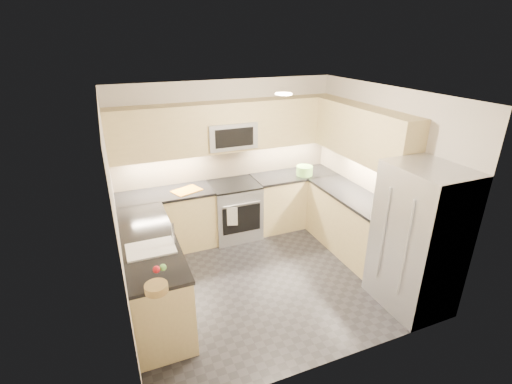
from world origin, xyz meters
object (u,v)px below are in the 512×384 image
(gas_range, at_px, (235,210))
(cutting_board, at_px, (187,191))
(microwave, at_px, (230,135))
(utensil_bowl, at_px, (304,171))
(refrigerator, at_px, (418,239))
(fruit_basket, at_px, (156,288))

(gas_range, relative_size, cutting_board, 2.23)
(microwave, distance_m, utensil_bowl, 1.41)
(cutting_board, bearing_deg, refrigerator, -47.20)
(utensil_bowl, bearing_deg, refrigerator, -84.32)
(refrigerator, bearing_deg, cutting_board, 132.80)
(gas_range, bearing_deg, utensil_bowl, -4.67)
(cutting_board, bearing_deg, utensil_bowl, -1.98)
(gas_range, distance_m, cutting_board, 0.91)
(cutting_board, height_order, fruit_basket, fruit_basket)
(refrigerator, distance_m, cutting_board, 3.26)
(gas_range, bearing_deg, cutting_board, -177.69)
(utensil_bowl, xyz_separation_m, cutting_board, (-1.99, 0.07, -0.07))
(utensil_bowl, bearing_deg, gas_range, 175.33)
(gas_range, bearing_deg, microwave, 90.00)
(fruit_basket, bearing_deg, cutting_board, 70.92)
(utensil_bowl, bearing_deg, fruit_basket, -141.65)
(refrigerator, relative_size, cutting_board, 4.41)
(microwave, height_order, fruit_basket, microwave)
(refrigerator, relative_size, utensil_bowl, 6.58)
(gas_range, distance_m, fruit_basket, 2.81)
(microwave, bearing_deg, fruit_basket, -122.68)
(refrigerator, bearing_deg, microwave, 119.62)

